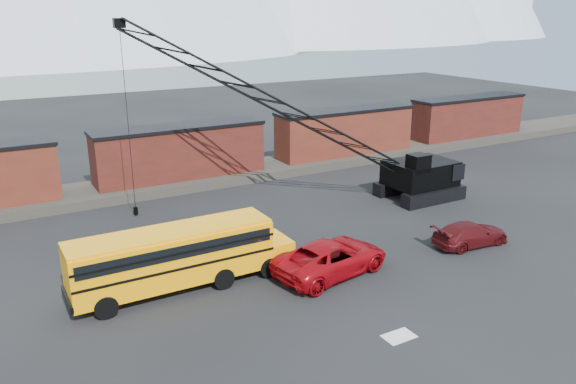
% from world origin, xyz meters
% --- Properties ---
extents(ground, '(160.00, 160.00, 0.00)m').
position_xyz_m(ground, '(0.00, 0.00, 0.00)').
color(ground, black).
rests_on(ground, ground).
extents(gravel_berm, '(120.00, 5.00, 0.70)m').
position_xyz_m(gravel_berm, '(0.00, 22.00, 0.35)').
color(gravel_berm, '#413C36').
rests_on(gravel_berm, ground).
extents(boxcar_mid, '(13.70, 3.10, 4.17)m').
position_xyz_m(boxcar_mid, '(0.00, 22.00, 2.76)').
color(boxcar_mid, '#561A18').
rests_on(boxcar_mid, gravel_berm).
extents(boxcar_east_near, '(13.70, 3.10, 4.17)m').
position_xyz_m(boxcar_east_near, '(16.00, 22.00, 2.76)').
color(boxcar_east_near, '#4C1B15').
rests_on(boxcar_east_near, gravel_berm).
extents(boxcar_east_far, '(13.70, 3.10, 4.17)m').
position_xyz_m(boxcar_east_far, '(32.00, 22.00, 2.76)').
color(boxcar_east_far, '#561A18').
rests_on(boxcar_east_far, gravel_berm).
extents(snow_patch, '(1.40, 0.90, 0.02)m').
position_xyz_m(snow_patch, '(0.50, -4.00, 0.01)').
color(snow_patch, silver).
rests_on(snow_patch, ground).
extents(school_bus, '(11.65, 2.65, 3.19)m').
position_xyz_m(school_bus, '(-6.12, 4.99, 1.79)').
color(school_bus, '#FF9C05').
rests_on(school_bus, ground).
extents(red_pickup, '(7.05, 4.15, 1.84)m').
position_xyz_m(red_pickup, '(1.39, 2.57, 0.92)').
color(red_pickup, '#9D070F').
rests_on(red_pickup, ground).
extents(maroon_suv, '(5.02, 2.36, 1.42)m').
position_xyz_m(maroon_suv, '(10.79, 1.64, 0.71)').
color(maroon_suv, '#470C0F').
rests_on(maroon_suv, ground).
extents(crawler_crane, '(22.92, 9.18, 13.19)m').
position_xyz_m(crawler_crane, '(3.88, 13.44, 7.45)').
color(crawler_crane, black).
rests_on(crawler_crane, ground).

